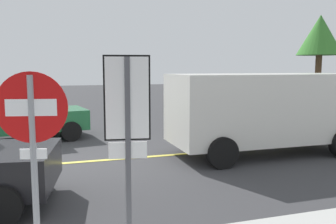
{
  "coord_description": "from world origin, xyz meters",
  "views": [
    {
      "loc": [
        -0.64,
        -9.18,
        2.38
      ],
      "look_at": [
        2.04,
        -0.83,
        1.3
      ],
      "focal_mm": 38.9,
      "sensor_mm": 36.0,
      "label": 1
    }
  ],
  "objects_px": {
    "car_green_near_curb": "(22,115)",
    "tree_left_verge": "(320,36)",
    "speed_limit_sign": "(127,121)",
    "car_silver_crossing": "(332,106)",
    "stop_sign": "(33,141)",
    "white_van": "(266,108)"
  },
  "relations": [
    {
      "from": "stop_sign",
      "to": "speed_limit_sign",
      "type": "distance_m",
      "value": 1.05
    },
    {
      "from": "speed_limit_sign",
      "to": "car_silver_crossing",
      "type": "relative_size",
      "value": 0.62
    },
    {
      "from": "speed_limit_sign",
      "to": "tree_left_verge",
      "type": "distance_m",
      "value": 16.8
    },
    {
      "from": "car_green_near_curb",
      "to": "tree_left_verge",
      "type": "relative_size",
      "value": 0.83
    },
    {
      "from": "stop_sign",
      "to": "car_silver_crossing",
      "type": "distance_m",
      "value": 13.65
    },
    {
      "from": "car_silver_crossing",
      "to": "car_green_near_curb",
      "type": "xyz_separation_m",
      "value": [
        -11.83,
        0.68,
        -0.01
      ]
    },
    {
      "from": "car_silver_crossing",
      "to": "tree_left_verge",
      "type": "distance_m",
      "value": 5.14
    },
    {
      "from": "car_silver_crossing",
      "to": "speed_limit_sign",
      "type": "bearing_deg",
      "value": -141.96
    },
    {
      "from": "speed_limit_sign",
      "to": "stop_sign",
      "type": "bearing_deg",
      "value": -176.52
    },
    {
      "from": "white_van",
      "to": "car_silver_crossing",
      "type": "relative_size",
      "value": 1.27
    },
    {
      "from": "stop_sign",
      "to": "car_green_near_curb",
      "type": "relative_size",
      "value": 0.56
    },
    {
      "from": "speed_limit_sign",
      "to": "white_van",
      "type": "bearing_deg",
      "value": 43.25
    },
    {
      "from": "car_green_near_curb",
      "to": "tree_left_verge",
      "type": "distance_m",
      "value": 14.61
    },
    {
      "from": "stop_sign",
      "to": "speed_limit_sign",
      "type": "height_order",
      "value": "speed_limit_sign"
    },
    {
      "from": "speed_limit_sign",
      "to": "car_silver_crossing",
      "type": "xyz_separation_m",
      "value": [
        10.05,
        7.86,
        -0.94
      ]
    },
    {
      "from": "speed_limit_sign",
      "to": "car_silver_crossing",
      "type": "height_order",
      "value": "speed_limit_sign"
    },
    {
      "from": "white_van",
      "to": "car_silver_crossing",
      "type": "height_order",
      "value": "white_van"
    },
    {
      "from": "white_van",
      "to": "car_green_near_curb",
      "type": "relative_size",
      "value": 1.25
    },
    {
      "from": "car_green_near_curb",
      "to": "car_silver_crossing",
      "type": "bearing_deg",
      "value": -3.28
    },
    {
      "from": "speed_limit_sign",
      "to": "white_van",
      "type": "distance_m",
      "value": 6.53
    },
    {
      "from": "stop_sign",
      "to": "white_van",
      "type": "bearing_deg",
      "value": 38.05
    },
    {
      "from": "car_silver_crossing",
      "to": "tree_left_verge",
      "type": "xyz_separation_m",
      "value": [
        2.16,
        3.48,
        3.1
      ]
    }
  ]
}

